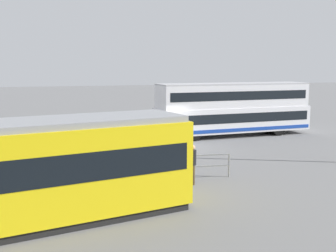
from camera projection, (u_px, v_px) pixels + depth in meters
The scene contains 6 objects.
ground_plane at pixel (177, 147), 25.06m from camera, with size 160.00×160.00×0.00m, color slate.
double_decker_bus at pixel (233, 109), 28.96m from camera, with size 11.41×3.04×3.74m.
pedestrian_near_railing at pixel (111, 155), 18.00m from camera, with size 0.39×0.39×1.77m.
pedestrian_crossing at pixel (192, 162), 17.05m from camera, with size 0.33×0.36×1.69m.
pedestrian_railing at pixel (156, 164), 17.56m from camera, with size 6.67×0.73×1.08m.
info_sign at pixel (30, 158), 15.11m from camera, with size 1.09×0.23×2.26m.
Camera 1 is at (7.80, 23.34, 4.94)m, focal length 43.61 mm.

